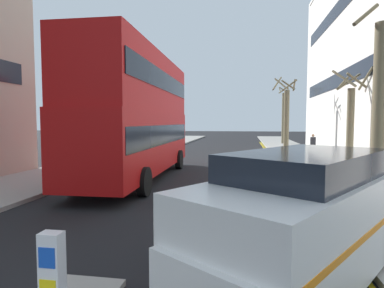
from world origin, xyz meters
name	(u,v)px	position (x,y,z in m)	size (l,w,h in m)	color
sidewalk_right	(330,174)	(6.50, 16.00, 0.07)	(4.00, 80.00, 0.14)	#9E9991
sidewalk_left	(82,168)	(-6.50, 16.00, 0.07)	(4.00, 80.00, 0.14)	#9E9991
kerb_line_outer	(291,181)	(4.40, 14.00, 0.00)	(0.10, 56.00, 0.01)	yellow
kerb_line_inner	(287,181)	(4.24, 14.00, 0.00)	(0.10, 56.00, 0.01)	yellow
keep_left_bollard	(52,279)	(0.00, 3.15, 0.61)	(0.36, 0.28, 1.11)	silver
double_decker_bus_away	(138,112)	(-2.38, 13.50, 3.03)	(2.97, 10.86, 5.64)	#B20F0F
taxi_minivan	(300,218)	(3.29, 4.80, 1.07)	(4.23, 5.03, 2.12)	white
pedestrian_far	(313,145)	(7.06, 22.89, 0.99)	(0.34, 0.22, 1.62)	#2D2D38
street_tree_near	(283,116)	(6.69, 37.57, 3.27)	(1.20, 1.19, 6.45)	#6B6047
street_tree_mid	(379,106)	(6.35, 9.97, 3.07)	(1.71, 1.79, 6.42)	#6B6047
street_tree_far	(350,122)	(7.66, 16.95, 2.60)	(1.79, 1.75, 5.14)	#6B6047
street_tree_distant	(286,118)	(5.43, 24.52, 2.91)	(1.92, 2.04, 5.96)	#6B6047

